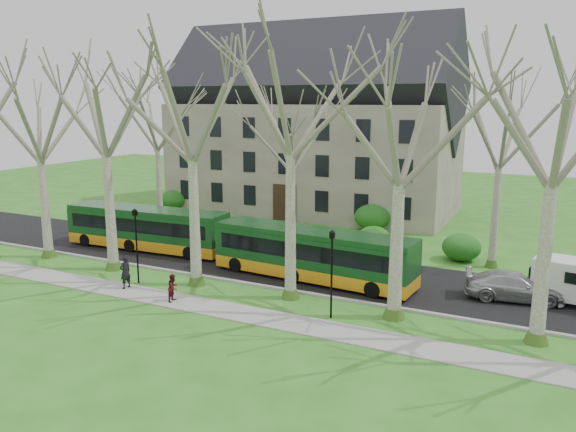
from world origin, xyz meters
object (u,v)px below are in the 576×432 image
object	(u,v)px
bus_follow	(312,254)
sedan	(514,286)
pedestrian_b	(173,288)
bus_lead	(147,228)
pedestrian_a	(125,272)

from	to	relation	value
bus_follow	sedan	distance (m)	11.12
sedan	pedestrian_b	distance (m)	17.95
bus_lead	bus_follow	size ratio (longest dim) A/B	0.99
bus_follow	pedestrian_b	xyz separation A→B (m)	(-5.04, -6.57, -0.80)
bus_follow	pedestrian_a	world-z (taller)	bus_follow
sedan	pedestrian_b	bearing A→B (deg)	106.75
sedan	pedestrian_a	bearing A→B (deg)	101.12
bus_lead	pedestrian_a	distance (m)	8.49
bus_follow	pedestrian_a	bearing A→B (deg)	-140.41
bus_lead	bus_follow	bearing A→B (deg)	-7.37
bus_follow	sedan	world-z (taller)	bus_follow
bus_lead	pedestrian_a	size ratio (longest dim) A/B	6.39
bus_follow	bus_lead	bearing A→B (deg)	179.82
sedan	pedestrian_a	world-z (taller)	pedestrian_a
pedestrian_a	pedestrian_b	size ratio (longest dim) A/B	1.30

